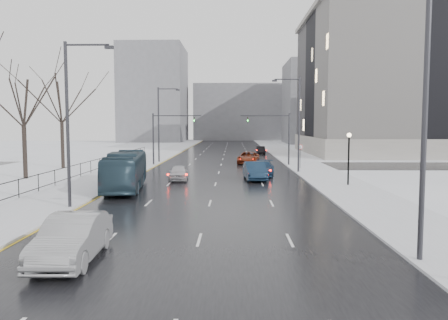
# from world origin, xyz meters

# --- Properties ---
(road) EXTENTS (16.00, 150.00, 0.04)m
(road) POSITION_xyz_m (0.00, 60.00, 0.02)
(road) COLOR black
(road) RESTS_ON ground
(cross_road) EXTENTS (130.00, 10.00, 0.04)m
(cross_road) POSITION_xyz_m (0.00, 48.00, 0.02)
(cross_road) COLOR black
(cross_road) RESTS_ON ground
(sidewalk_left) EXTENTS (5.00, 150.00, 0.16)m
(sidewalk_left) POSITION_xyz_m (-10.50, 60.00, 0.08)
(sidewalk_left) COLOR silver
(sidewalk_left) RESTS_ON ground
(sidewalk_right) EXTENTS (5.00, 150.00, 0.16)m
(sidewalk_right) POSITION_xyz_m (10.50, 60.00, 0.08)
(sidewalk_right) COLOR silver
(sidewalk_right) RESTS_ON ground
(park_strip) EXTENTS (14.00, 150.00, 0.12)m
(park_strip) POSITION_xyz_m (-20.00, 60.00, 0.06)
(park_strip) COLOR white
(park_strip) RESTS_ON ground
(tree_park_d) EXTENTS (8.75, 8.75, 12.50)m
(tree_park_d) POSITION_xyz_m (-17.80, 34.00, 0.00)
(tree_park_d) COLOR black
(tree_park_d) RESTS_ON ground
(tree_park_e) EXTENTS (9.45, 9.45, 13.50)m
(tree_park_e) POSITION_xyz_m (-18.20, 44.00, 0.00)
(tree_park_e) COLOR black
(tree_park_e) RESTS_ON ground
(iron_fence) EXTENTS (0.06, 70.00, 1.30)m
(iron_fence) POSITION_xyz_m (-13.00, 30.00, 0.91)
(iron_fence) COLOR black
(iron_fence) RESTS_ON sidewalk_left
(streetlight_r_near) EXTENTS (2.95, 0.25, 10.00)m
(streetlight_r_near) POSITION_xyz_m (8.17, 10.00, 5.62)
(streetlight_r_near) COLOR #2D2D33
(streetlight_r_near) RESTS_ON ground
(streetlight_r_mid) EXTENTS (2.95, 0.25, 10.00)m
(streetlight_r_mid) POSITION_xyz_m (8.17, 40.00, 5.62)
(streetlight_r_mid) COLOR #2D2D33
(streetlight_r_mid) RESTS_ON ground
(streetlight_l_near) EXTENTS (2.95, 0.25, 10.00)m
(streetlight_l_near) POSITION_xyz_m (-8.17, 20.00, 5.62)
(streetlight_l_near) COLOR #2D2D33
(streetlight_l_near) RESTS_ON ground
(streetlight_l_far) EXTENTS (2.95, 0.25, 10.00)m
(streetlight_l_far) POSITION_xyz_m (-8.17, 52.00, 5.62)
(streetlight_l_far) COLOR #2D2D33
(streetlight_l_far) RESTS_ON ground
(lamppost_r_mid) EXTENTS (0.36, 0.36, 4.28)m
(lamppost_r_mid) POSITION_xyz_m (11.00, 30.00, 2.94)
(lamppost_r_mid) COLOR black
(lamppost_r_mid) RESTS_ON sidewalk_right
(mast_signal_right) EXTENTS (6.10, 0.33, 6.50)m
(mast_signal_right) POSITION_xyz_m (7.33, 48.00, 4.11)
(mast_signal_right) COLOR #2D2D33
(mast_signal_right) RESTS_ON ground
(mast_signal_left) EXTENTS (6.10, 0.33, 6.50)m
(mast_signal_left) POSITION_xyz_m (-7.33, 48.00, 4.11)
(mast_signal_left) COLOR #2D2D33
(mast_signal_left) RESTS_ON ground
(no_uturn_sign) EXTENTS (0.60, 0.06, 2.70)m
(no_uturn_sign) POSITION_xyz_m (9.20, 44.00, 2.30)
(no_uturn_sign) COLOR #2D2D33
(no_uturn_sign) RESTS_ON sidewalk_right
(civic_building) EXTENTS (41.00, 31.00, 24.80)m
(civic_building) POSITION_xyz_m (35.00, 72.00, 11.21)
(civic_building) COLOR gray
(civic_building) RESTS_ON ground
(bldg_far_right) EXTENTS (24.00, 20.00, 22.00)m
(bldg_far_right) POSITION_xyz_m (28.00, 115.00, 11.00)
(bldg_far_right) COLOR slate
(bldg_far_right) RESTS_ON ground
(bldg_far_left) EXTENTS (18.00, 22.00, 28.00)m
(bldg_far_left) POSITION_xyz_m (-22.00, 125.00, 14.00)
(bldg_far_left) COLOR slate
(bldg_far_left) RESTS_ON ground
(bldg_far_center) EXTENTS (30.00, 18.00, 18.00)m
(bldg_far_center) POSITION_xyz_m (4.00, 140.00, 9.00)
(bldg_far_center) COLOR slate
(bldg_far_center) RESTS_ON ground
(sedan_left_near) EXTENTS (2.05, 5.29, 1.72)m
(sedan_left_near) POSITION_xyz_m (-4.50, 9.95, 0.90)
(sedan_left_near) COLOR #939497
(sedan_left_near) RESTS_ON road
(bus) EXTENTS (3.79, 10.82, 2.95)m
(bus) POSITION_xyz_m (-6.98, 28.10, 1.52)
(bus) COLOR #263D4B
(bus) RESTS_ON road
(sedan_center_near) EXTENTS (1.88, 4.21, 1.40)m
(sedan_center_near) POSITION_xyz_m (-3.46, 33.58, 0.74)
(sedan_center_near) COLOR #B6B7BC
(sedan_center_near) RESTS_ON road
(sedan_right_near) EXTENTS (2.16, 5.18, 1.67)m
(sedan_right_near) POSITION_xyz_m (3.50, 33.85, 0.87)
(sedan_right_near) COLOR #14273E
(sedan_right_near) RESTS_ON road
(sedan_right_cross) EXTENTS (3.25, 5.84, 1.55)m
(sedan_right_cross) POSITION_xyz_m (3.50, 50.56, 0.81)
(sedan_right_cross) COLOR maroon
(sedan_right_cross) RESTS_ON road
(sedan_right_far) EXTENTS (2.68, 5.24, 1.46)m
(sedan_right_far) POSITION_xyz_m (4.50, 37.25, 0.77)
(sedan_right_far) COLOR #19314D
(sedan_right_far) RESTS_ON road
(sedan_right_distant) EXTENTS (1.45, 4.04, 1.33)m
(sedan_right_distant) POSITION_xyz_m (6.27, 69.01, 0.70)
(sedan_right_distant) COLOR black
(sedan_right_distant) RESTS_ON road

